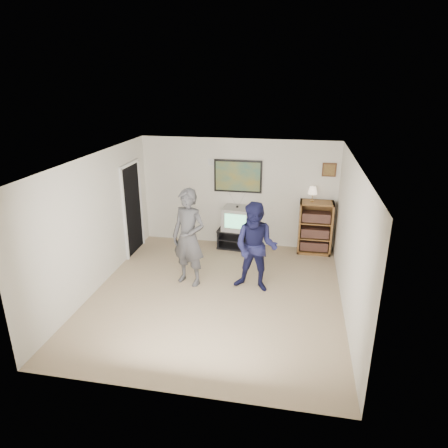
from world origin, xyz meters
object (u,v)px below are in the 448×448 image
(crt_television, at_px, (237,218))
(person_tall, at_px, (189,238))
(media_stand, at_px, (238,238))
(person_short, at_px, (256,248))
(bookshelf, at_px, (315,228))

(crt_television, height_order, person_tall, person_tall)
(media_stand, height_order, person_short, person_short)
(media_stand, xyz_separation_m, person_short, (0.61, -1.88, 0.62))
(person_tall, bearing_deg, crt_television, 89.67)
(media_stand, bearing_deg, bookshelf, 7.04)
(person_tall, bearing_deg, person_short, 17.56)
(person_tall, xyz_separation_m, person_short, (1.27, -0.02, -0.09))
(media_stand, distance_m, person_short, 2.07)
(media_stand, relative_size, crt_television, 1.52)
(bookshelf, relative_size, person_tall, 0.64)
(bookshelf, xyz_separation_m, person_tall, (-2.40, -1.91, 0.34))
(bookshelf, xyz_separation_m, person_short, (-1.13, -1.93, 0.25))
(crt_television, distance_m, bookshelf, 1.77)
(bookshelf, relative_size, person_short, 0.71)
(media_stand, distance_m, bookshelf, 1.78)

